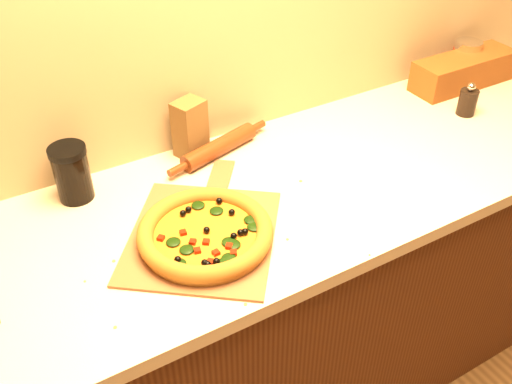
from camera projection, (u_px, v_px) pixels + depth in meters
name	position (u px, v px, depth m)	size (l,w,h in m)	color
cabinet	(269.00, 308.00, 1.82)	(2.80, 0.65, 0.86)	#401E0D
countertop	(272.00, 197.00, 1.55)	(2.84, 0.68, 0.04)	beige
pizza_peel	(203.00, 232.00, 1.40)	(0.51, 0.53, 0.01)	brown
pizza	(205.00, 233.00, 1.36)	(0.32, 0.32, 0.05)	#B37C2C
pepper_grinder	(468.00, 101.00, 1.84)	(0.06, 0.06, 0.11)	black
rolling_pin	(219.00, 147.00, 1.66)	(0.37, 0.12, 0.05)	#5E2510
coffee_canister	(466.00, 58.00, 2.06)	(0.10, 0.10, 0.13)	silver
bread_bag	(463.00, 71.00, 2.01)	(0.39, 0.13, 0.11)	brown
paper_bag	(190.00, 128.00, 1.63)	(0.09, 0.07, 0.17)	brown
dark_jar	(72.00, 173.00, 1.47)	(0.10, 0.10, 0.15)	black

